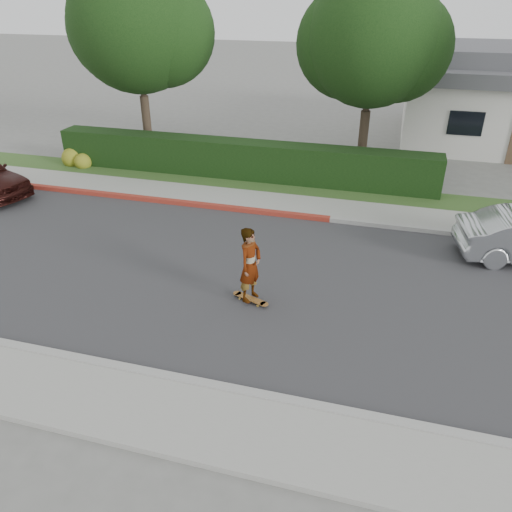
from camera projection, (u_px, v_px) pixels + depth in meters
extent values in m
plane|color=slate|center=(269.00, 281.00, 12.90)|extent=(120.00, 120.00, 0.00)
cube|color=#2D2D30|center=(269.00, 281.00, 12.90)|extent=(60.00, 8.00, 0.01)
cube|color=#9E9E99|center=(216.00, 387.00, 9.40)|extent=(60.00, 0.20, 0.15)
cube|color=gray|center=(198.00, 423.00, 8.64)|extent=(60.00, 1.60, 0.12)
cube|color=#9E9E99|center=(300.00, 216.00, 16.33)|extent=(60.00, 0.20, 0.15)
cube|color=maroon|center=(160.00, 200.00, 17.50)|extent=(12.00, 0.21, 0.15)
cube|color=gray|center=(305.00, 206.00, 17.10)|extent=(60.00, 1.60, 0.12)
cube|color=#2D4C1E|center=(313.00, 190.00, 18.46)|extent=(60.00, 1.60, 0.10)
cube|color=black|center=(240.00, 160.00, 19.33)|extent=(15.00, 1.00, 1.50)
sphere|color=#2D4C19|center=(73.00, 158.00, 20.87)|extent=(0.90, 0.90, 0.90)
sphere|color=#2D4C19|center=(83.00, 162.00, 20.59)|extent=(0.70, 0.70, 0.70)
cylinder|color=#33261C|center=(147.00, 129.00, 21.20)|extent=(0.36, 0.36, 2.70)
cylinder|color=#33261C|center=(142.00, 79.00, 20.23)|extent=(0.24, 0.24, 2.25)
sphere|color=black|center=(136.00, 24.00, 19.26)|extent=(5.20, 5.20, 5.20)
sphere|color=black|center=(124.00, 28.00, 19.88)|extent=(4.42, 4.42, 4.42)
sphere|color=black|center=(162.00, 32.00, 19.44)|extent=(4.16, 4.16, 4.16)
cylinder|color=#33261C|center=(362.00, 143.00, 19.55)|extent=(0.36, 0.36, 2.52)
cylinder|color=#33261C|center=(368.00, 94.00, 18.65)|extent=(0.24, 0.24, 2.10)
sphere|color=black|center=(373.00, 39.00, 17.74)|extent=(4.80, 4.80, 4.80)
sphere|color=black|center=(351.00, 43.00, 18.36)|extent=(4.08, 4.08, 4.08)
sphere|color=black|center=(398.00, 48.00, 17.93)|extent=(3.84, 3.84, 3.84)
cube|color=black|center=(466.00, 123.00, 20.97)|extent=(1.40, 0.06, 1.00)
cylinder|color=#B58931|center=(240.00, 298.00, 12.12)|extent=(0.06, 0.05, 0.05)
cylinder|color=#B58931|center=(243.00, 296.00, 12.23)|extent=(0.06, 0.05, 0.05)
cylinder|color=#B58931|center=(258.00, 306.00, 11.85)|extent=(0.06, 0.05, 0.05)
cylinder|color=#B58931|center=(261.00, 303.00, 11.95)|extent=(0.06, 0.05, 0.05)
cube|color=silver|center=(242.00, 296.00, 12.16)|extent=(0.10, 0.17, 0.02)
cube|color=silver|center=(260.00, 303.00, 11.88)|extent=(0.10, 0.17, 0.02)
cube|color=brown|center=(250.00, 299.00, 12.01)|extent=(0.82, 0.46, 0.02)
cylinder|color=brown|center=(237.00, 293.00, 12.22)|extent=(0.25, 0.25, 0.02)
cylinder|color=brown|center=(264.00, 304.00, 11.80)|extent=(0.25, 0.25, 0.02)
imported|color=white|center=(250.00, 265.00, 11.56)|extent=(0.64, 0.78, 1.86)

